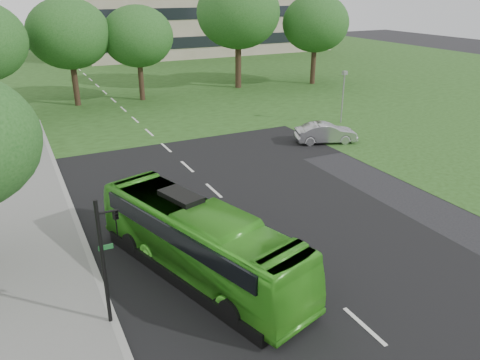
% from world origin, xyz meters
% --- Properties ---
extents(ground, '(160.00, 160.00, 0.00)m').
position_xyz_m(ground, '(0.00, 0.00, 0.00)').
color(ground, black).
rests_on(ground, ground).
extents(street_surfaces, '(120.00, 120.00, 0.15)m').
position_xyz_m(street_surfaces, '(-0.38, 22.75, 0.03)').
color(street_surfaces, black).
rests_on(street_surfaces, ground).
extents(tree_park_b, '(7.10, 7.10, 9.31)m').
position_xyz_m(tree_park_b, '(-3.34, 29.35, 6.28)').
color(tree_park_b, black).
rests_on(tree_park_b, ground).
extents(tree_park_c, '(6.48, 6.48, 8.61)m').
position_xyz_m(tree_park_c, '(2.57, 28.94, 5.84)').
color(tree_park_c, black).
rests_on(tree_park_c, ground).
extents(tree_park_d, '(8.50, 8.50, 11.24)m').
position_xyz_m(tree_park_d, '(13.41, 30.15, 7.61)').
color(tree_park_d, black).
rests_on(tree_park_d, ground).
extents(tree_park_e, '(7.09, 7.09, 9.45)m').
position_xyz_m(tree_park_e, '(21.82, 28.45, 6.42)').
color(tree_park_e, black).
rests_on(tree_park_e, ground).
extents(bus, '(5.15, 10.16, 2.76)m').
position_xyz_m(bus, '(-3.54, -0.83, 1.38)').
color(bus, green).
rests_on(bus, ground).
extents(sedan, '(4.44, 2.76, 1.38)m').
position_xyz_m(sedan, '(10.29, 10.20, 0.69)').
color(sedan, '#ADADB2').
rests_on(sedan, ground).
extents(traffic_light, '(0.71, 0.22, 4.39)m').
position_xyz_m(traffic_light, '(-7.06, -2.28, 2.58)').
color(traffic_light, black).
rests_on(traffic_light, ground).
extents(camera_pole, '(0.39, 0.36, 4.07)m').
position_xyz_m(camera_pole, '(14.48, 13.87, 2.63)').
color(camera_pole, gray).
rests_on(camera_pole, ground).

